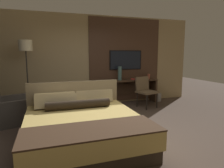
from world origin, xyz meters
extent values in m
plane|color=#4C3D33|center=(0.00, 0.00, 0.00)|extent=(16.00, 16.00, 0.00)
cube|color=tan|center=(0.00, 2.60, 1.40)|extent=(7.20, 0.06, 2.80)
cube|color=#4C3323|center=(1.27, 2.56, 1.40)|extent=(2.44, 0.03, 2.70)
cube|color=#33281E|center=(-0.66, -0.24, 0.11)|extent=(1.92, 2.08, 0.22)
cube|color=tan|center=(-0.66, -0.24, 0.37)|extent=(1.98, 2.14, 0.29)
cube|color=#422D1E|center=(-0.66, -0.93, 0.52)|extent=(2.00, 0.75, 0.02)
cube|color=#998460|center=(-0.66, 0.87, 0.50)|extent=(2.02, 0.08, 0.99)
cube|color=#C6B284|center=(-1.09, 0.73, 0.65)|extent=(0.83, 0.23, 0.31)
cube|color=#C6B284|center=(-0.24, 0.73, 0.65)|extent=(0.83, 0.23, 0.31)
cube|color=#C6B284|center=(-1.09, 0.52, 0.65)|extent=(0.83, 0.25, 0.32)
cylinder|color=#2D2319|center=(-0.66, 0.32, 0.60)|extent=(1.29, 0.17, 0.17)
cube|color=#422D1E|center=(1.27, 2.30, 0.76)|extent=(1.94, 0.47, 0.03)
cube|color=#422D1E|center=(0.33, 2.30, 0.37)|extent=(0.06, 0.42, 0.74)
cube|color=#422D1E|center=(2.21, 2.30, 0.37)|extent=(0.06, 0.42, 0.74)
cube|color=#422D1E|center=(1.27, 2.51, 0.45)|extent=(1.82, 0.02, 0.37)
cube|color=black|center=(1.27, 2.52, 1.41)|extent=(1.11, 0.04, 0.62)
cube|color=black|center=(1.27, 2.50, 1.41)|extent=(1.04, 0.01, 0.57)
cube|color=brown|center=(1.62, 1.65, 0.47)|extent=(0.66, 0.64, 0.05)
cube|color=brown|center=(1.56, 1.86, 0.71)|extent=(0.50, 0.23, 0.42)
cylinder|color=black|center=(1.47, 1.39, 0.22)|extent=(0.04, 0.04, 0.45)
cylinder|color=black|center=(1.88, 1.51, 0.22)|extent=(0.04, 0.04, 0.45)
cylinder|color=black|center=(1.36, 1.79, 0.22)|extent=(0.04, 0.04, 0.45)
cylinder|color=black|center=(1.77, 1.90, 0.22)|extent=(0.04, 0.04, 0.45)
cube|color=#47423D|center=(-2.02, 1.46, 0.22)|extent=(1.00, 0.91, 0.45)
cube|color=#47423D|center=(-1.89, 1.10, 0.29)|extent=(0.81, 0.37, 0.59)
cube|color=#47423D|center=(-2.14, 1.83, 0.29)|extent=(0.81, 0.37, 0.59)
cylinder|color=#282623|center=(-1.72, 2.11, 0.01)|extent=(0.28, 0.28, 0.03)
cylinder|color=#332D28|center=(-1.72, 2.11, 0.86)|extent=(0.03, 0.03, 1.72)
cylinder|color=beige|center=(-1.72, 2.11, 1.82)|extent=(0.34, 0.34, 0.28)
cylinder|color=#4C706B|center=(0.99, 2.32, 1.00)|extent=(0.12, 0.12, 0.44)
cylinder|color=#B2563D|center=(2.03, 2.31, 0.86)|extent=(0.08, 0.08, 0.17)
cube|color=maroon|center=(1.49, 2.31, 0.79)|extent=(0.26, 0.22, 0.03)
cylinder|color=gray|center=(2.39, 2.26, 0.14)|extent=(0.22, 0.22, 0.28)
camera|label=1|loc=(-1.27, -3.61, 1.60)|focal=32.00mm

